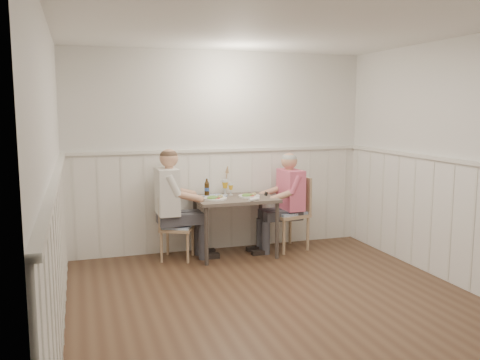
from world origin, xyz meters
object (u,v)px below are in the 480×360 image
Objects in this scene: chair_left at (173,225)px; diner_cream at (171,213)px; dining_table at (235,205)px; man_in_pink at (288,209)px; beer_bottle at (207,188)px; chair_right at (291,210)px; grass_vase at (225,181)px.

diner_cream reaches higher than chair_left.
chair_left is 0.57× the size of diner_cream.
diner_cream is at bearing 176.39° from dining_table.
man_in_pink is 1.11m from beer_bottle.
chair_right is 0.08m from man_in_pink.
diner_cream is at bearing -161.52° from grass_vase.
chair_left is at bearing 178.24° from man_in_pink.
diner_cream is at bearing -160.29° from beer_bottle.
chair_left is 2.10× the size of grass_vase.
dining_table is at bearing -177.20° from man_in_pink.
grass_vase is at bearing 164.37° from chair_right.
man_in_pink is at bearing -0.55° from diner_cream.
chair_left is at bearing -162.59° from beer_bottle.
chair_left is at bearing -163.05° from grass_vase.
chair_left is 3.63× the size of beer_bottle.
chair_left is (-0.78, 0.08, -0.22)m from dining_table.
dining_table is at bearing -3.61° from diner_cream.
man_in_pink is 5.91× the size of beer_bottle.
chair_right is 0.69× the size of diner_cream.
dining_table is 0.82m from chair_right.
man_in_pink reaches higher than grass_vase.
dining_table is at bearing -6.06° from chair_left.
chair_right reaches higher than dining_table.
chair_right is at bearing -7.99° from beer_bottle.
man_in_pink is 3.43× the size of grass_vase.
man_in_pink is (0.74, 0.04, -0.10)m from dining_table.
chair_left is (-1.58, 0.01, -0.09)m from chair_right.
dining_table is 0.82m from diner_cream.
dining_table is 0.43m from beer_bottle.
grass_vase is (-0.84, 0.23, 0.40)m from chair_right.
chair_right reaches higher than chair_left.
beer_bottle is at bearing 169.46° from man_in_pink.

